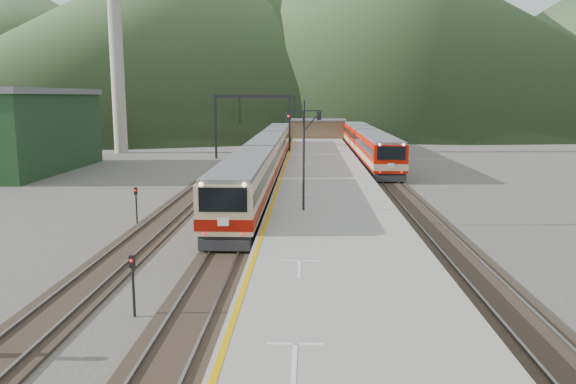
{
  "coord_description": "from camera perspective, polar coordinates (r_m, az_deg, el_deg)",
  "views": [
    {
      "loc": [
        4.11,
        -15.41,
        7.77
      ],
      "look_at": [
        2.91,
        18.4,
        2.0
      ],
      "focal_mm": 35.0,
      "sensor_mm": 36.0,
      "label": 1
    }
  ],
  "objects": [
    {
      "name": "track_far",
      "position": [
        56.68,
        -7.23,
        1.79
      ],
      "size": [
        2.6,
        200.0,
        0.23
      ],
      "color": "black",
      "rests_on": "ground"
    },
    {
      "name": "hill_b",
      "position": [
        248.56,
        8.35,
        16.45
      ],
      "size": [
        220.0,
        220.0,
        75.0
      ],
      "primitive_type": "cone",
      "color": "#2C4C27",
      "rests_on": "ground"
    },
    {
      "name": "platform",
      "position": [
        53.92,
        3.61,
        1.91
      ],
      "size": [
        8.0,
        100.0,
        1.0
      ],
      "primitive_type": "cube",
      "color": "gray",
      "rests_on": "ground"
    },
    {
      "name": "second_train",
      "position": [
        71.22,
        8.02,
        5.02
      ],
      "size": [
        3.06,
        41.67,
        3.74
      ],
      "color": "#C31101",
      "rests_on": "track_second"
    },
    {
      "name": "short_signal_b",
      "position": [
        43.89,
        -6.48,
        1.35
      ],
      "size": [
        0.24,
        0.2,
        2.27
      ],
      "color": "black",
      "rests_on": "ground"
    },
    {
      "name": "short_signal_c",
      "position": [
        35.75,
        -15.17,
        -0.82
      ],
      "size": [
        0.26,
        0.22,
        2.27
      ],
      "color": "black",
      "rests_on": "ground"
    },
    {
      "name": "signal_mast",
      "position": [
        33.32,
        1.61,
        4.92
      ],
      "size": [
        2.18,
        0.54,
        6.54
      ],
      "color": "black",
      "rests_on": "platform"
    },
    {
      "name": "track_second",
      "position": [
        56.43,
        9.55,
        1.7
      ],
      "size": [
        2.6,
        200.0,
        0.23
      ],
      "color": "black",
      "rests_on": "ground"
    },
    {
      "name": "gantry_far",
      "position": [
        95.69,
        -2.15,
        8.36
      ],
      "size": [
        9.55,
        0.25,
        8.0
      ],
      "color": "black",
      "rests_on": "ground"
    },
    {
      "name": "main_train",
      "position": [
        56.74,
        -2.13,
        3.83
      ],
      "size": [
        2.89,
        59.36,
        3.53
      ],
      "color": "tan",
      "rests_on": "track_main"
    },
    {
      "name": "hill_d",
      "position": [
        284.65,
        -24.46,
        12.81
      ],
      "size": [
        200.0,
        200.0,
        55.0
      ],
      "primitive_type": "cone",
      "color": "#2C4C27",
      "rests_on": "ground"
    },
    {
      "name": "smokestack",
      "position": [
        82.02,
        -17.08,
        14.32
      ],
      "size": [
        1.8,
        1.8,
        30.0
      ],
      "primitive_type": "cylinder",
      "color": "#9E998E",
      "rests_on": "ground"
    },
    {
      "name": "short_signal_a",
      "position": [
        20.79,
        -15.48,
        -8.35
      ],
      "size": [
        0.26,
        0.21,
        2.27
      ],
      "color": "black",
      "rests_on": "ground"
    },
    {
      "name": "gantry_near",
      "position": [
        70.79,
        -3.64,
        7.89
      ],
      "size": [
        9.55,
        0.25,
        8.0
      ],
      "color": "black",
      "rests_on": "ground"
    },
    {
      "name": "station_shed",
      "position": [
        93.57,
        2.97,
        6.48
      ],
      "size": [
        9.4,
        4.4,
        3.1
      ],
      "color": "brown",
      "rests_on": "platform"
    },
    {
      "name": "track_main",
      "position": [
        56.09,
        -2.18,
        1.78
      ],
      "size": [
        2.6,
        200.0,
        0.23
      ],
      "color": "black",
      "rests_on": "ground"
    },
    {
      "name": "hill_a",
      "position": [
        211.27,
        -10.4,
        15.56
      ],
      "size": [
        180.0,
        180.0,
        60.0
      ],
      "primitive_type": "cone",
      "color": "#2C4C27",
      "rests_on": "ground"
    },
    {
      "name": "ground",
      "position": [
        17.74,
        -12.09,
        -16.52
      ],
      "size": [
        400.0,
        400.0,
        0.0
      ],
      "primitive_type": "plane",
      "color": "#47423D",
      "rests_on": "ground"
    }
  ]
}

